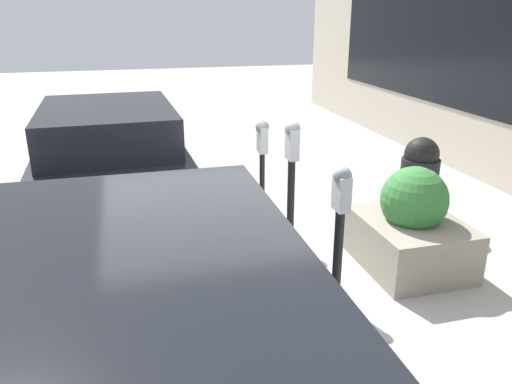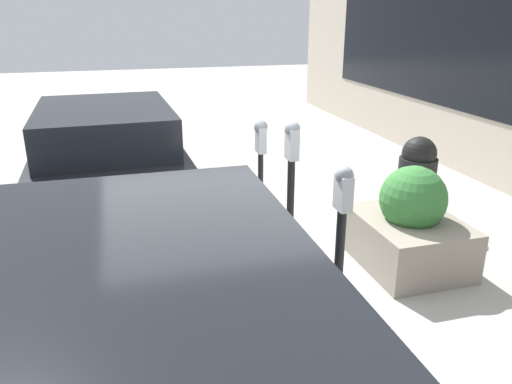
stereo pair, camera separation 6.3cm
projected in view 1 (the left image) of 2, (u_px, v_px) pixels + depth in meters
ground_plane at (241, 281)px, 4.99m from camera, size 40.00×40.00×0.00m
curb_strip at (233, 281)px, 4.97m from camera, size 19.00×0.16×0.04m
parking_meter_nearest at (339, 234)px, 3.73m from camera, size 0.16×0.14×1.50m
parking_meter_second at (291, 175)px, 4.81m from camera, size 0.17×0.15×1.59m
parking_meter_middle at (262, 152)px, 5.87m from camera, size 0.19×0.16×1.36m
planter_box at (411, 228)px, 5.16m from camera, size 1.17×0.97×1.09m
parked_car_middle at (111, 153)px, 6.79m from camera, size 4.43×2.01×1.39m
trash_bin at (419, 181)px, 6.21m from camera, size 0.47×0.47×1.11m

